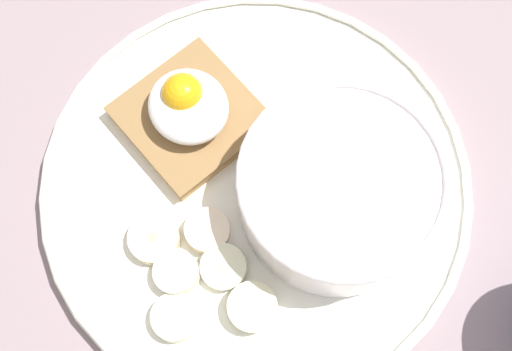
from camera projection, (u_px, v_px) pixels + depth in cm
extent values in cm
cube|color=gray|center=(256.00, 193.00, 51.79)|extent=(120.00, 120.00, 2.00)
cylinder|color=white|center=(256.00, 187.00, 50.37)|extent=(30.36, 30.36, 1.00)
torus|color=white|center=(256.00, 183.00, 49.61)|extent=(30.16, 30.16, 0.60)
cylinder|color=white|center=(339.00, 190.00, 46.95)|extent=(13.35, 13.35, 5.35)
torus|color=white|center=(344.00, 178.00, 44.42)|extent=(13.55, 13.55, 0.60)
cylinder|color=white|center=(339.00, 191.00, 47.14)|extent=(11.95, 11.95, 4.55)
ellipsoid|color=white|center=(342.00, 182.00, 45.18)|extent=(11.35, 11.35, 1.20)
ellipsoid|color=tan|center=(348.00, 178.00, 44.94)|extent=(1.69, 1.45, 0.61)
ellipsoid|color=tan|center=(366.00, 191.00, 44.65)|extent=(1.39, 1.71, 0.63)
ellipsoid|color=tan|center=(375.00, 194.00, 44.60)|extent=(1.43, 1.01, 0.57)
ellipsoid|color=beige|center=(350.00, 174.00, 44.93)|extent=(1.99, 2.13, 0.77)
ellipsoid|color=#C7BC8C|center=(336.00, 171.00, 45.03)|extent=(1.91, 1.51, 0.72)
ellipsoid|color=#8C614E|center=(342.00, 181.00, 44.78)|extent=(2.05, 2.10, 0.77)
ellipsoid|color=#C3BE8F|center=(329.00, 209.00, 44.27)|extent=(1.33, 1.66, 0.62)
cube|color=olive|center=(190.00, 115.00, 50.25)|extent=(9.11, 9.11, 0.30)
cube|color=tan|center=(191.00, 118.00, 50.79)|extent=(8.93, 8.93, 1.34)
ellipsoid|color=white|center=(188.00, 106.00, 48.92)|extent=(5.81, 5.45, 2.62)
sphere|color=#E9A112|center=(182.00, 94.00, 48.29)|extent=(2.90, 2.90, 2.90)
cylinder|color=#F0EFC8|center=(224.00, 267.00, 47.40)|extent=(3.20, 3.32, 1.51)
cylinder|color=#BBBA9C|center=(224.00, 265.00, 46.94)|extent=(0.58, 0.59, 0.22)
cylinder|color=beige|center=(154.00, 239.00, 48.08)|extent=(4.84, 4.83, 1.17)
cylinder|color=tan|center=(153.00, 237.00, 47.59)|extent=(0.87, 0.87, 0.14)
cylinder|color=#FAE3C4|center=(207.00, 231.00, 48.16)|extent=(4.34, 4.35, 1.33)
cylinder|color=#C3B199|center=(207.00, 229.00, 47.58)|extent=(0.78, 0.78, 0.14)
cylinder|color=#EDE8BE|center=(175.00, 317.00, 46.43)|extent=(4.19, 4.16, 1.13)
cylinder|color=#B9B594|center=(175.00, 316.00, 45.98)|extent=(0.75, 0.75, 0.15)
cylinder|color=#EEE4C5|center=(177.00, 272.00, 47.21)|extent=(4.36, 4.36, 1.55)
cylinder|color=#BAB299|center=(176.00, 271.00, 46.64)|extent=(0.78, 0.78, 0.19)
cylinder|color=#F1EDBE|center=(252.00, 307.00, 46.44)|extent=(3.91, 3.85, 1.55)
cylinder|color=#BCB894|center=(252.00, 306.00, 45.80)|extent=(0.70, 0.69, 0.16)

